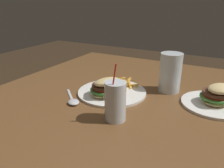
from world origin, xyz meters
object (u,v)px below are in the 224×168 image
(meal_plate_near, at_px, (109,89))
(spoon, at_px, (73,101))
(beer_glass, at_px, (170,73))
(juice_glass, at_px, (115,103))
(meal_plate_far, at_px, (216,99))

(meal_plate_near, xyz_separation_m, spoon, (0.14, -0.09, -0.02))
(beer_glass, height_order, spoon, beer_glass)
(juice_glass, distance_m, meal_plate_far, 0.40)
(juice_glass, relative_size, spoon, 1.39)
(meal_plate_near, distance_m, beer_glass, 0.27)
(beer_glass, distance_m, meal_plate_far, 0.21)
(juice_glass, xyz_separation_m, spoon, (-0.03, -0.20, -0.06))
(beer_glass, relative_size, spoon, 1.16)
(meal_plate_near, height_order, beer_glass, beer_glass)
(spoon, bearing_deg, meal_plate_near, 99.81)
(juice_glass, relative_size, meal_plate_far, 0.84)
(meal_plate_near, distance_m, meal_plate_far, 0.42)
(spoon, bearing_deg, meal_plate_far, 68.44)
(meal_plate_near, relative_size, beer_glass, 1.76)
(meal_plate_far, bearing_deg, meal_plate_near, -75.26)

